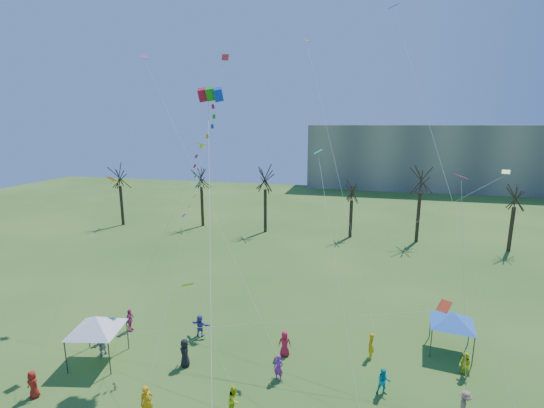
% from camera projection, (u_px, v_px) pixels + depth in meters
% --- Properties ---
extents(distant_building, '(60.00, 14.00, 15.00)m').
position_uv_depth(distant_building, '(438.00, 157.00, 89.37)').
color(distant_building, gray).
rests_on(distant_building, ground).
extents(bare_tree_row, '(69.20, 7.70, 10.63)m').
position_uv_depth(bare_tree_row, '(350.00, 188.00, 50.21)').
color(bare_tree_row, black).
rests_on(bare_tree_row, ground).
extents(big_box_kite, '(3.91, 8.20, 21.14)m').
position_uv_depth(big_box_kite, '(203.00, 164.00, 25.22)').
color(big_box_kite, red).
rests_on(big_box_kite, ground).
extents(canopy_tent_white, '(4.13, 4.13, 3.16)m').
position_uv_depth(canopy_tent_white, '(96.00, 323.00, 24.36)').
color(canopy_tent_white, '#3F3F44').
rests_on(canopy_tent_white, ground).
extents(canopy_tent_blue, '(3.83, 3.83, 2.90)m').
position_uv_depth(canopy_tent_blue, '(453.00, 318.00, 25.46)').
color(canopy_tent_blue, '#3F3F44').
rests_on(canopy_tent_blue, ground).
extents(festival_crowd, '(25.98, 9.04, 1.85)m').
position_uv_depth(festival_crowd, '(263.00, 369.00, 22.72)').
color(festival_crowd, '#AE1F15').
rests_on(festival_crowd, ground).
extents(small_kites_aloft, '(28.79, 18.61, 34.43)m').
position_uv_depth(small_kites_aloft, '(281.00, 150.00, 25.54)').
color(small_kites_aloft, orange).
rests_on(small_kites_aloft, ground).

